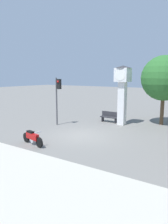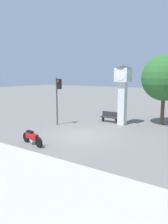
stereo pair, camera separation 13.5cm
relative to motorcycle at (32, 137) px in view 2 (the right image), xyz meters
The scene contains 6 objects.
ground_plane 3.52m from the motorcycle, 67.95° to the left, with size 120.00×120.00×0.00m, color slate.
motorcycle is the anchor object (origin of this frame).
clock_tower 8.64m from the motorcycle, 75.12° to the left, with size 1.31×1.31×4.83m.
traffic_light 5.76m from the motorcycle, 114.02° to the left, with size 0.50×0.35×3.87m.
street_tree 11.41m from the motorcycle, 63.53° to the left, with size 3.65×3.65×5.66m.
bench 8.25m from the motorcycle, 84.31° to the left, with size 1.60×0.44×0.92m.
Camera 2 is at (8.26, -11.74, 4.04)m, focal length 35.00 mm.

